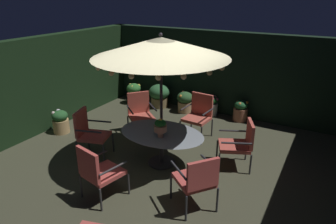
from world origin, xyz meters
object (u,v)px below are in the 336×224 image
object	(u,v)px
centerpiece_planter	(160,127)
potted_plant_right_near	(185,101)
patio_chair_south	(199,113)
patio_dining_table	(162,138)
potted_plant_right_far	(211,105)
patio_chair_southeast	(240,142)
potted_plant_back_right	(159,95)
potted_plant_left_near	(241,110)
patio_chair_north	(89,131)
patio_chair_southwest	(140,112)
patio_umbrella	(161,48)
potted_plant_back_center	(61,121)
patio_chair_east	(197,178)
patio_chair_northeast	(98,170)
potted_plant_left_far	(134,93)

from	to	relation	value
centerpiece_planter	potted_plant_right_near	world-z (taller)	centerpiece_planter
patio_chair_south	centerpiece_planter	bearing A→B (deg)	-91.31
patio_dining_table	potted_plant_right_far	bearing A→B (deg)	92.23
patio_chair_southeast	potted_plant_back_right	bearing A→B (deg)	145.25
potted_plant_back_right	potted_plant_left_near	bearing A→B (deg)	3.21
potted_plant_right_far	patio_chair_north	bearing A→B (deg)	-111.44
patio_chair_southwest	potted_plant_left_near	world-z (taller)	patio_chair_southwest
centerpiece_planter	patio_chair_southwest	distance (m)	1.79
potted_plant_right_near	potted_plant_left_near	size ratio (longest dim) A/B	1.04
potted_plant_right_near	potted_plant_left_near	distance (m)	1.62
patio_umbrella	patio_chair_north	world-z (taller)	patio_umbrella
potted_plant_right_near	potted_plant_right_far	xyz separation A→B (m)	(0.76, 0.16, -0.03)
patio_umbrella	potted_plant_right_far	distance (m)	3.65
potted_plant_back_center	patio_umbrella	bearing A→B (deg)	-0.71
patio_chair_north	patio_chair_south	world-z (taller)	patio_chair_south
patio_umbrella	patio_chair_southeast	distance (m)	2.40
patio_chair_southwest	patio_dining_table	bearing A→B (deg)	-40.04
potted_plant_left_near	potted_plant_back_center	distance (m)	4.73
centerpiece_planter	patio_chair_north	world-z (taller)	centerpiece_planter
potted_plant_left_near	potted_plant_back_center	size ratio (longest dim) A/B	1.00
patio_chair_east	centerpiece_planter	bearing A→B (deg)	145.39
potted_plant_left_near	potted_plant_back_center	xyz separation A→B (m)	(-3.70, -2.95, 0.01)
patio_chair_south	potted_plant_left_near	distance (m)	1.59
patio_chair_southeast	patio_chair_southwest	bearing A→B (deg)	172.20
patio_dining_table	patio_chair_south	world-z (taller)	patio_chair_south
potted_plant_left_near	potted_plant_back_right	distance (m)	2.50
patio_chair_south	potted_plant_right_far	bearing A→B (deg)	99.56
patio_chair_east	patio_chair_southeast	distance (m)	1.63
patio_chair_east	patio_chair_southwest	distance (m)	3.12
patio_chair_south	potted_plant_back_right	distance (m)	2.30
patio_dining_table	potted_plant_right_near	bearing A→B (deg)	107.13
centerpiece_planter	patio_chair_south	bearing A→B (deg)	88.69
potted_plant_back_center	patio_chair_northeast	bearing A→B (deg)	-30.71
potted_plant_back_center	potted_plant_left_far	bearing A→B (deg)	82.83
potted_plant_right_far	patio_dining_table	bearing A→B (deg)	-87.77
patio_chair_southwest	potted_plant_left_far	xyz separation A→B (m)	(-1.42, 1.71, -0.22)
patio_chair_north	patio_chair_east	world-z (taller)	patio_chair_north
potted_plant_right_near	potted_plant_back_center	distance (m)	3.49
centerpiece_planter	potted_plant_back_center	bearing A→B (deg)	175.80
potted_plant_right_far	potted_plant_left_near	bearing A→B (deg)	-0.53
patio_umbrella	patio_chair_southwest	xyz separation A→B (m)	(-1.20, 1.01, -1.82)
potted_plant_right_far	potted_plant_left_far	world-z (taller)	potted_plant_left_far
patio_chair_southwest	potted_plant_right_near	world-z (taller)	patio_chair_southwest
patio_chair_southwest	potted_plant_right_far	size ratio (longest dim) A/B	1.77
patio_chair_north	potted_plant_back_center	world-z (taller)	patio_chair_north
patio_umbrella	patio_chair_south	distance (m)	2.37
patio_chair_southwest	potted_plant_left_near	bearing A→B (deg)	45.63
patio_chair_south	potted_plant_right_far	distance (m)	1.50
patio_umbrella	centerpiece_planter	world-z (taller)	patio_umbrella
patio_chair_south	potted_plant_back_center	world-z (taller)	patio_chair_south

